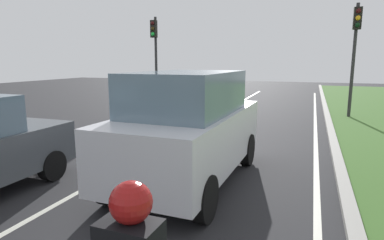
{
  "coord_description": "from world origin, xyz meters",
  "views": [
    {
      "loc": [
        3.39,
        2.64,
        2.48
      ],
      "look_at": [
        0.94,
        9.27,
        1.2
      ],
      "focal_mm": 30.43,
      "sensor_mm": 36.0,
      "label": 1
    }
  ],
  "objects_px": {
    "car_suv_ahead": "(189,127)",
    "car_hatchback_far": "(159,101)",
    "traffic_light_near_right": "(355,41)",
    "traffic_light_overhead_left": "(155,46)"
  },
  "relations": [
    {
      "from": "traffic_light_near_right",
      "to": "car_hatchback_far",
      "type": "bearing_deg",
      "value": -153.16
    },
    {
      "from": "traffic_light_overhead_left",
      "to": "car_hatchback_far",
      "type": "bearing_deg",
      "value": -61.93
    },
    {
      "from": "traffic_light_near_right",
      "to": "traffic_light_overhead_left",
      "type": "distance_m",
      "value": 9.75
    },
    {
      "from": "car_hatchback_far",
      "to": "traffic_light_near_right",
      "type": "distance_m",
      "value": 8.68
    },
    {
      "from": "car_suv_ahead",
      "to": "car_hatchback_far",
      "type": "distance_m",
      "value": 6.87
    },
    {
      "from": "car_hatchback_far",
      "to": "traffic_light_near_right",
      "type": "xyz_separation_m",
      "value": [
        7.43,
        3.76,
        2.45
      ]
    },
    {
      "from": "car_hatchback_far",
      "to": "traffic_light_overhead_left",
      "type": "relative_size",
      "value": 0.77
    },
    {
      "from": "car_suv_ahead",
      "to": "traffic_light_near_right",
      "type": "distance_m",
      "value": 10.61
    },
    {
      "from": "car_suv_ahead",
      "to": "traffic_light_overhead_left",
      "type": "bearing_deg",
      "value": 121.33
    },
    {
      "from": "car_suv_ahead",
      "to": "traffic_light_overhead_left",
      "type": "distance_m",
      "value": 11.94
    }
  ]
}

